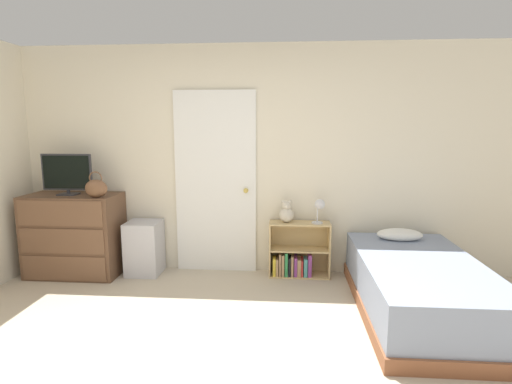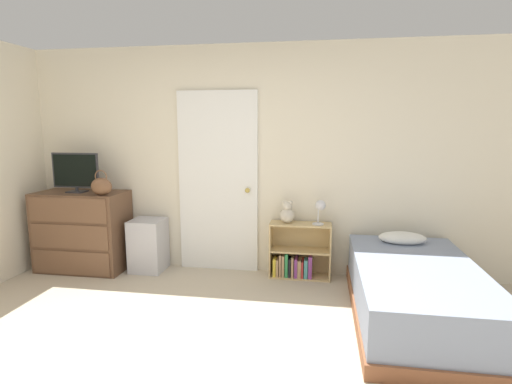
{
  "view_description": "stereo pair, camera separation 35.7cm",
  "coord_description": "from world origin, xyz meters",
  "px_view_note": "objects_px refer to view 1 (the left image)",
  "views": [
    {
      "loc": [
        0.66,
        -2.21,
        1.65
      ],
      "look_at": [
        0.33,
        1.99,
        0.97
      ],
      "focal_mm": 28.0,
      "sensor_mm": 36.0,
      "label": 1
    },
    {
      "loc": [
        1.01,
        -2.17,
        1.65
      ],
      "look_at": [
        0.33,
        1.99,
        0.97
      ],
      "focal_mm": 28.0,
      "sensor_mm": 36.0,
      "label": 2
    }
  ],
  "objects_px": {
    "bookshelf": "(296,256)",
    "teddy_bear": "(287,213)",
    "desk_lamp": "(319,207)",
    "tv": "(67,174)",
    "handbag": "(96,188)",
    "storage_bin": "(144,248)",
    "dresser": "(75,235)",
    "bed": "(419,287)"
  },
  "relations": [
    {
      "from": "desk_lamp",
      "to": "tv",
      "type": "bearing_deg",
      "value": -177.47
    },
    {
      "from": "handbag",
      "to": "desk_lamp",
      "type": "height_order",
      "value": "handbag"
    },
    {
      "from": "dresser",
      "to": "teddy_bear",
      "type": "distance_m",
      "value": 2.39
    },
    {
      "from": "handbag",
      "to": "bookshelf",
      "type": "bearing_deg",
      "value": 8.05
    },
    {
      "from": "handbag",
      "to": "storage_bin",
      "type": "bearing_deg",
      "value": 30.35
    },
    {
      "from": "tv",
      "to": "bookshelf",
      "type": "bearing_deg",
      "value": 3.68
    },
    {
      "from": "handbag",
      "to": "storage_bin",
      "type": "height_order",
      "value": "handbag"
    },
    {
      "from": "teddy_bear",
      "to": "desk_lamp",
      "type": "distance_m",
      "value": 0.37
    },
    {
      "from": "tv",
      "to": "bookshelf",
      "type": "height_order",
      "value": "tv"
    },
    {
      "from": "desk_lamp",
      "to": "bed",
      "type": "height_order",
      "value": "desk_lamp"
    },
    {
      "from": "storage_bin",
      "to": "desk_lamp",
      "type": "relative_size",
      "value": 2.21
    },
    {
      "from": "bookshelf",
      "to": "tv",
      "type": "bearing_deg",
      "value": -176.32
    },
    {
      "from": "storage_bin",
      "to": "bookshelf",
      "type": "bearing_deg",
      "value": 2.11
    },
    {
      "from": "storage_bin",
      "to": "teddy_bear",
      "type": "relative_size",
      "value": 2.41
    },
    {
      "from": "bookshelf",
      "to": "storage_bin",
      "type": "bearing_deg",
      "value": -177.89
    },
    {
      "from": "handbag",
      "to": "bed",
      "type": "height_order",
      "value": "handbag"
    },
    {
      "from": "bookshelf",
      "to": "teddy_bear",
      "type": "distance_m",
      "value": 0.5
    },
    {
      "from": "dresser",
      "to": "teddy_bear",
      "type": "height_order",
      "value": "dresser"
    },
    {
      "from": "dresser",
      "to": "handbag",
      "type": "relative_size",
      "value": 3.61
    },
    {
      "from": "teddy_bear",
      "to": "tv",
      "type": "bearing_deg",
      "value": -176.18
    },
    {
      "from": "desk_lamp",
      "to": "bed",
      "type": "bearing_deg",
      "value": -43.56
    },
    {
      "from": "tv",
      "to": "bed",
      "type": "height_order",
      "value": "tv"
    },
    {
      "from": "teddy_bear",
      "to": "dresser",
      "type": "bearing_deg",
      "value": -176.58
    },
    {
      "from": "bed",
      "to": "handbag",
      "type": "bearing_deg",
      "value": 170.53
    },
    {
      "from": "dresser",
      "to": "tv",
      "type": "height_order",
      "value": "tv"
    },
    {
      "from": "handbag",
      "to": "bed",
      "type": "distance_m",
      "value": 3.33
    },
    {
      "from": "dresser",
      "to": "desk_lamp",
      "type": "xyz_separation_m",
      "value": [
        2.72,
        0.1,
        0.34
      ]
    },
    {
      "from": "handbag",
      "to": "bookshelf",
      "type": "xyz_separation_m",
      "value": [
        2.12,
        0.3,
        -0.79
      ]
    },
    {
      "from": "bed",
      "to": "teddy_bear",
      "type": "bearing_deg",
      "value": 145.02
    },
    {
      "from": "tv",
      "to": "storage_bin",
      "type": "xyz_separation_m",
      "value": [
        0.79,
        0.1,
        -0.85
      ]
    },
    {
      "from": "dresser",
      "to": "handbag",
      "type": "xyz_separation_m",
      "value": [
        0.36,
        -0.16,
        0.56
      ]
    },
    {
      "from": "bed",
      "to": "storage_bin",
      "type": "bearing_deg",
      "value": 164.59
    },
    {
      "from": "bookshelf",
      "to": "teddy_bear",
      "type": "bearing_deg",
      "value": -179.33
    },
    {
      "from": "handbag",
      "to": "bookshelf",
      "type": "height_order",
      "value": "handbag"
    },
    {
      "from": "desk_lamp",
      "to": "dresser",
      "type": "bearing_deg",
      "value": -177.83
    },
    {
      "from": "dresser",
      "to": "bookshelf",
      "type": "xyz_separation_m",
      "value": [
        2.48,
        0.14,
        -0.23
      ]
    },
    {
      "from": "dresser",
      "to": "teddy_bear",
      "type": "relative_size",
      "value": 4.02
    },
    {
      "from": "tv",
      "to": "storage_bin",
      "type": "distance_m",
      "value": 1.17
    },
    {
      "from": "tv",
      "to": "teddy_bear",
      "type": "xyz_separation_m",
      "value": [
        2.4,
        0.16,
        -0.43
      ]
    },
    {
      "from": "handbag",
      "to": "desk_lamp",
      "type": "xyz_separation_m",
      "value": [
        2.36,
        0.26,
        -0.21
      ]
    },
    {
      "from": "handbag",
      "to": "teddy_bear",
      "type": "bearing_deg",
      "value": 8.46
    },
    {
      "from": "dresser",
      "to": "desk_lamp",
      "type": "distance_m",
      "value": 2.75
    }
  ]
}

